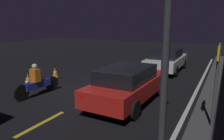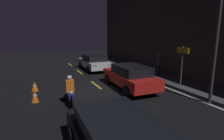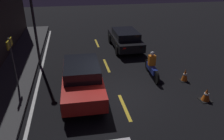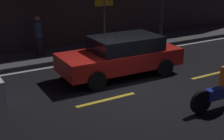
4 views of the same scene
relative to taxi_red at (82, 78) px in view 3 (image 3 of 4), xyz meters
The scene contains 13 objects.
ground_plane 1.89m from the taxi_red, 109.04° to the right, with size 56.00×56.00×0.00m, color black.
raised_curb 3.60m from the taxi_red, 99.18° to the left, with size 28.00×2.06×0.15m.
lane_dash_c 2.39m from the taxi_red, 133.78° to the right, with size 2.00×0.14×0.01m.
lane_dash_d 3.45m from the taxi_red, 29.04° to the right, with size 2.00×0.14×0.01m.
lane_dash_e 7.65m from the taxi_red, 12.37° to the right, with size 2.00×0.14×0.01m.
lane_solid_kerb 2.40m from the taxi_red, 104.35° to the left, with size 25.20×0.14×0.01m.
taxi_red is the anchor object (origin of this frame).
van_black 6.84m from the taxi_red, 30.87° to the right, with size 4.54×1.93×1.36m.
motorcycle 3.91m from the taxi_red, 75.06° to the right, with size 2.31×0.38×1.41m.
traffic_cone_near 5.59m from the taxi_red, 108.20° to the right, with size 0.49×0.49×0.58m.
traffic_cone_mid 5.31m from the taxi_red, 87.91° to the right, with size 0.43×0.43×0.65m.
shop_sign 3.41m from the taxi_red, 71.83° to the left, with size 0.90×0.08×2.40m.
street_lamp 4.96m from the taxi_red, 32.24° to the left, with size 0.28×0.28×5.76m.
Camera 3 is at (-8.47, 2.01, 5.31)m, focal length 35.00 mm.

